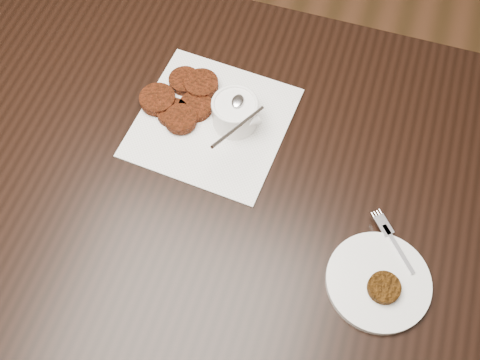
# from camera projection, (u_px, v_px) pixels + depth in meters

# --- Properties ---
(floor) EXTENTS (4.00, 4.00, 0.00)m
(floor) POSITION_uv_depth(u_px,v_px,m) (162.00, 317.00, 1.68)
(floor) COLOR brown
(floor) RESTS_ON ground
(table) EXTENTS (1.50, 0.96, 0.75)m
(table) POSITION_uv_depth(u_px,v_px,m) (177.00, 250.00, 1.38)
(table) COLOR black
(table) RESTS_ON floor
(napkin) EXTENTS (0.30, 0.30, 0.00)m
(napkin) POSITION_uv_depth(u_px,v_px,m) (212.00, 122.00, 1.11)
(napkin) COLOR white
(napkin) RESTS_ON table
(sauce_ramekin) EXTENTS (0.12, 0.12, 0.12)m
(sauce_ramekin) POSITION_uv_depth(u_px,v_px,m) (235.00, 103.00, 1.05)
(sauce_ramekin) COLOR white
(sauce_ramekin) RESTS_ON napkin
(patty_cluster) EXTENTS (0.28, 0.28, 0.02)m
(patty_cluster) POSITION_uv_depth(u_px,v_px,m) (183.00, 102.00, 1.12)
(patty_cluster) COLOR maroon
(patty_cluster) RESTS_ON napkin
(plate_with_patty) EXTENTS (0.25, 0.25, 0.03)m
(plate_with_patty) POSITION_uv_depth(u_px,v_px,m) (379.00, 280.00, 0.95)
(plate_with_patty) COLOR white
(plate_with_patty) RESTS_ON table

